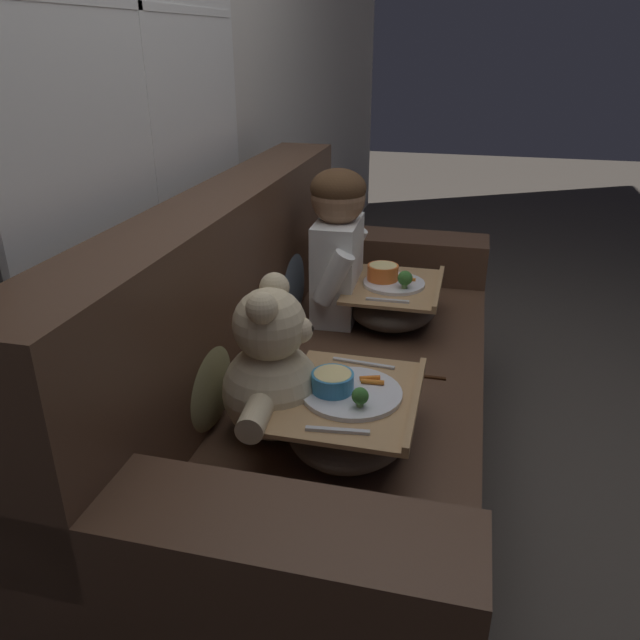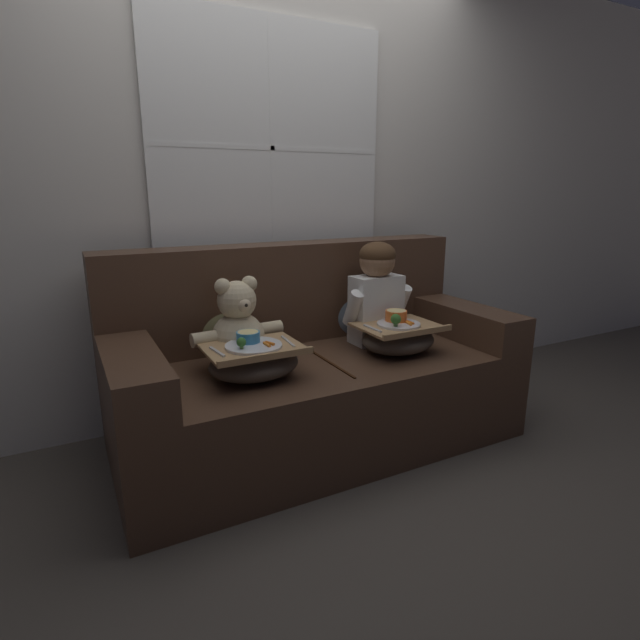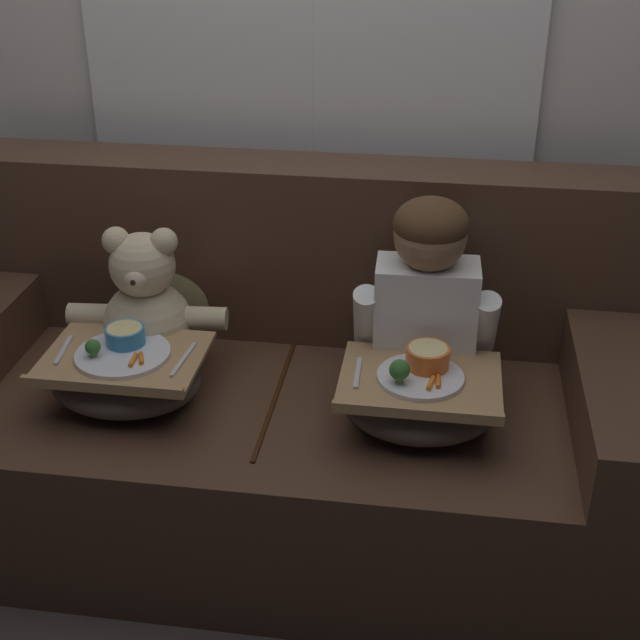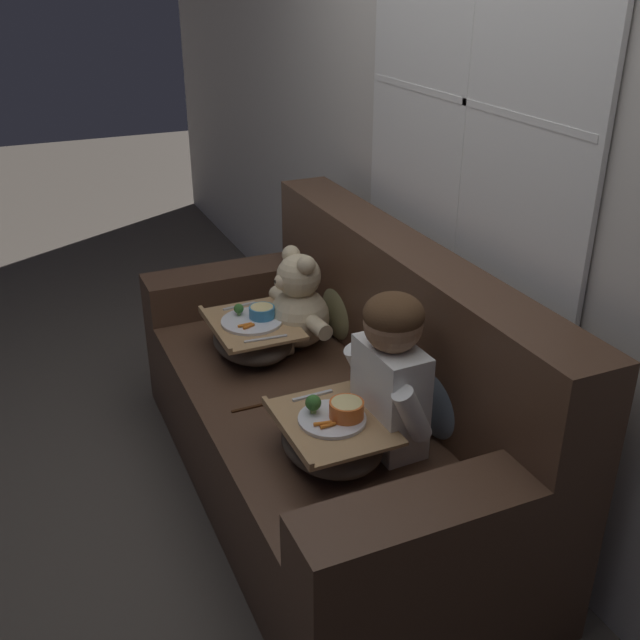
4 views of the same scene
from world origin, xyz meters
name	(u,v)px [view 4 (image 4 of 4)]	position (x,y,z in m)	size (l,w,h in m)	color
ground_plane	(321,490)	(0.00, 0.00, 0.00)	(14.00, 14.00, 0.00)	#4C443D
wall_back_with_window	(473,151)	(0.00, 0.59, 1.31)	(8.00, 0.08, 2.60)	beige
couch	(337,413)	(0.00, 0.07, 0.35)	(1.99, 0.92, 0.99)	#4C3323
throw_pillow_behind_child	(442,387)	(0.39, 0.28, 0.63)	(0.35, 0.17, 0.37)	slate
throw_pillow_behind_teddy	(343,300)	(-0.39, 0.28, 0.63)	(0.34, 0.16, 0.35)	#898456
child_figure	(391,365)	(0.39, 0.07, 0.76)	(0.39, 0.19, 0.54)	white
teddy_bear	(298,306)	(-0.39, 0.07, 0.64)	(0.45, 0.32, 0.42)	beige
lap_tray_child	(332,437)	(0.39, -0.13, 0.54)	(0.40, 0.33, 0.22)	#473D33
lap_tray_teddy	(253,337)	(-0.39, -0.13, 0.54)	(0.42, 0.33, 0.20)	#473D33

